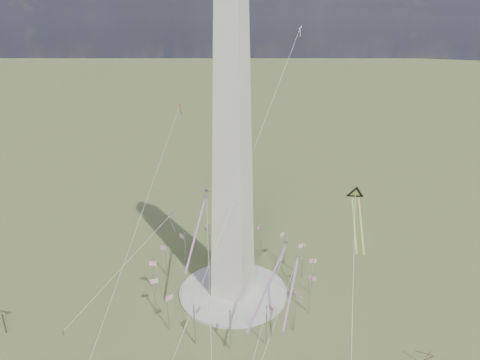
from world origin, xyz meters
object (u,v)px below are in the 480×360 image
at_px(washington_monument, 232,156).
at_px(tree_near, 416,358).
at_px(person_west, 64,333).
at_px(kite_delta_black, 356,198).

relative_size(washington_monument, tree_near, 7.74).
distance_m(washington_monument, tree_near, 71.02).
bearing_deg(person_west, tree_near, -169.10).
distance_m(washington_monument, person_west, 70.96).
xyz_separation_m(washington_monument, tree_near, (56.72, -18.08, -38.74)).
height_order(washington_monument, tree_near, washington_monument).
xyz_separation_m(person_west, kite_delta_black, (72.43, 42.51, 38.37)).
distance_m(person_west, kite_delta_black, 92.33).
bearing_deg(tree_near, kite_delta_black, 133.18).
bearing_deg(tree_near, washington_monument, 162.32).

